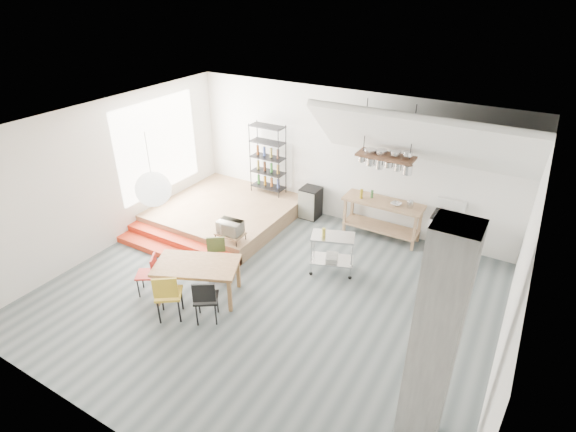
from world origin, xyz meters
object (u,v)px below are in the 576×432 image
Objects in this scene: rolling_cart at (332,249)px; mini_fridge at (311,203)px; dining_table at (197,268)px; stove at (444,234)px.

mini_fridge is at bearing 108.09° from rolling_cart.
mini_fridge reaches higher than dining_table.
rolling_cart reaches higher than mini_fridge.
mini_fridge is at bearing 179.23° from stove.
rolling_cart reaches higher than dining_table.
dining_table is 2.69m from rolling_cart.
stove is 1.50× the size of mini_fridge.
dining_table is at bearing -94.90° from mini_fridge.
dining_table is (-3.60, -3.84, 0.16)m from stove.
mini_fridge is (-1.49, 1.90, -0.16)m from rolling_cart.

